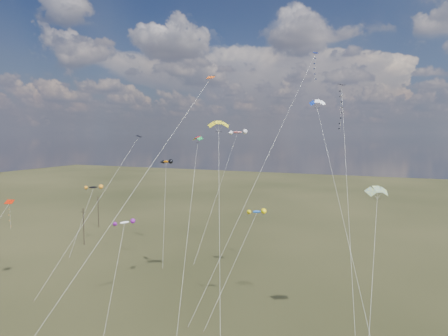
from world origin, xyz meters
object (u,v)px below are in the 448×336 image
at_px(utility_pole_far, 98,212).
at_px(parafoil_yellow, 219,123).
at_px(diamond_black_high, 342,117).
at_px(novelty_black_orange, 93,187).
at_px(utility_pole_near, 84,226).

distance_m(utility_pole_far, parafoil_yellow, 59.99).
xyz_separation_m(diamond_black_high, novelty_black_orange, (-50.91, 7.27, -13.62)).
bearing_deg(novelty_black_orange, parafoil_yellow, -24.23).
distance_m(utility_pole_near, parafoil_yellow, 47.48).
bearing_deg(parafoil_yellow, diamond_black_high, 30.76).
height_order(utility_pole_near, parafoil_yellow, parafoil_yellow).
distance_m(utility_pole_far, diamond_black_high, 69.34).
distance_m(utility_pole_near, novelty_black_orange, 9.21).
distance_m(diamond_black_high, parafoil_yellow, 17.44).
relative_size(parafoil_yellow, novelty_black_orange, 1.97).
bearing_deg(utility_pole_far, utility_pole_near, -60.26).
height_order(utility_pole_far, parafoil_yellow, parafoil_yellow).
relative_size(utility_pole_near, novelty_black_orange, 0.60).
xyz_separation_m(utility_pole_far, novelty_black_orange, (11.13, -14.24, 8.66)).
relative_size(utility_pole_far, parafoil_yellow, 0.30).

